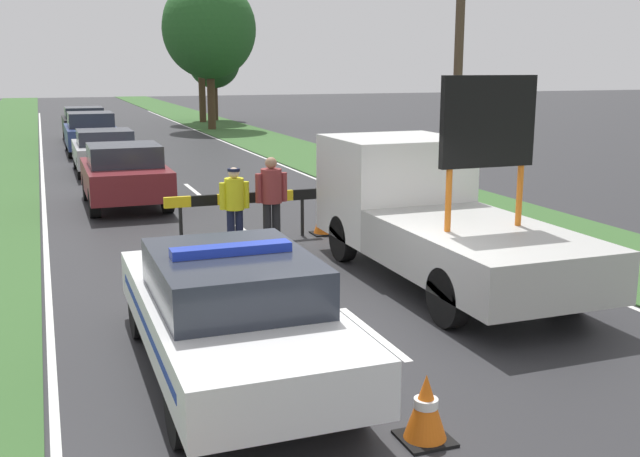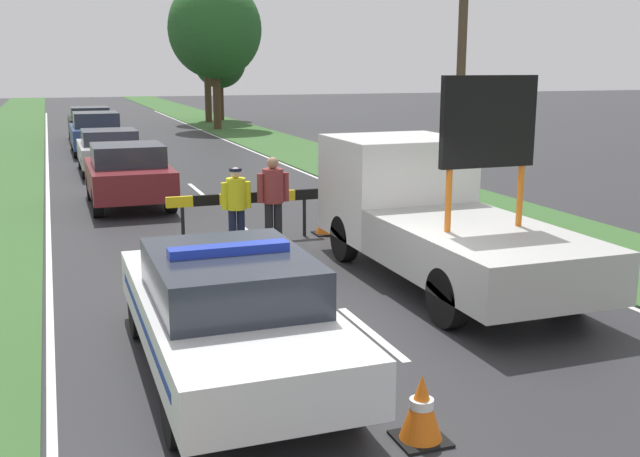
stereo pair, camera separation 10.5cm
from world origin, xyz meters
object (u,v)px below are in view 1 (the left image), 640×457
pedestrian_civilian (271,195)px  roadside_tree_mid_left (214,61)px  roadside_tree_near_right (200,23)px  work_truck (427,211)px  police_car (230,309)px  police_officer (234,201)px  queued_car_hatch_blue (91,133)px  roadside_tree_near_left (209,29)px  traffic_cone_near_truck (324,218)px  road_barrier (243,201)px  traffic_cone_centre_front (426,408)px  utility_pole (460,22)px  queued_car_sedan_silver (105,150)px  queued_car_wagon_maroon (125,174)px  queued_car_sedan_black (84,123)px

pedestrian_civilian → roadside_tree_mid_left: bearing=61.3°
roadside_tree_near_right → work_truck: bearing=-95.6°
pedestrian_civilian → roadside_tree_mid_left: 34.85m
police_car → police_officer: bearing=71.7°
queued_car_hatch_blue → roadside_tree_near_left: bearing=-125.8°
pedestrian_civilian → traffic_cone_near_truck: (1.34, 0.72, -0.70)m
road_barrier → traffic_cone_centre_front: road_barrier is taller
roadside_tree_near_left → pedestrian_civilian: bearing=-99.9°
work_truck → roadside_tree_near_left: size_ratio=0.75×
roadside_tree_near_right → utility_pole: bearing=-91.3°
road_barrier → pedestrian_civilian: pedestrian_civilian is taller
queued_car_sedan_silver → queued_car_hatch_blue: queued_car_hatch_blue is taller
work_truck → police_officer: bearing=-46.7°
road_barrier → roadside_tree_near_left: (5.15, 26.60, 4.56)m
queued_car_wagon_maroon → pedestrian_civilian: bearing=112.1°
traffic_cone_near_truck → pedestrian_civilian: bearing=-151.7°
police_officer → traffic_cone_near_truck: size_ratio=2.37×
police_car → roadside_tree_near_right: 39.56m
police_car → work_truck: 5.05m
road_barrier → queued_car_sedan_silver: queued_car_sedan_silver is taller
police_car → traffic_cone_centre_front: (1.32, -2.20, -0.42)m
roadside_tree_near_left → queued_car_sedan_black: bearing=-148.8°
police_car → roadside_tree_near_left: 34.04m
roadside_tree_near_right → roadside_tree_mid_left: size_ratio=1.51×
traffic_cone_centre_front → roadside_tree_near_left: 36.00m
queued_car_sedan_silver → queued_car_hatch_blue: size_ratio=0.90×
police_car → queued_car_sedan_black: 28.79m
queued_car_wagon_maroon → roadside_tree_near_right: bearing=-105.4°
queued_car_sedan_silver → utility_pole: (6.82, -10.58, 3.63)m
road_barrier → traffic_cone_near_truck: size_ratio=4.67×
roadside_tree_near_right → utility_pole: utility_pole is taller
work_truck → traffic_cone_centre_front: work_truck is taller
police_car → queued_car_sedan_silver: (0.04, 17.42, -0.00)m
road_barrier → roadside_tree_mid_left: 34.22m
queued_car_sedan_black → utility_pole: size_ratio=0.50×
work_truck → queued_car_wagon_maroon: (-4.08, 8.08, -0.27)m
roadside_tree_near_right → utility_pole: (-0.72, -31.64, -1.60)m
road_barrier → roadside_tree_near_left: roadside_tree_near_left is taller
police_car → queued_car_wagon_maroon: (0.00, 11.03, 0.06)m
roadside_tree_near_left → roadside_tree_mid_left: (1.70, 6.80, -1.60)m
queued_car_sedan_black → utility_pole: bearing=107.3°
work_truck → traffic_cone_near_truck: size_ratio=8.90×
police_car → work_truck: bearing=32.0°
queued_car_sedan_silver → queued_car_hatch_blue: bearing=-89.4°
police_car → traffic_cone_near_truck: size_ratio=7.39×
queued_car_wagon_maroon → roadside_tree_near_left: size_ratio=0.49×
traffic_cone_near_truck → work_truck: bearing=-80.6°
police_car → road_barrier: (1.81, 6.40, 0.05)m
roadside_tree_near_left → queued_car_sedan_silver: bearing=-113.9°
traffic_cone_centre_front → utility_pole: size_ratio=0.08×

